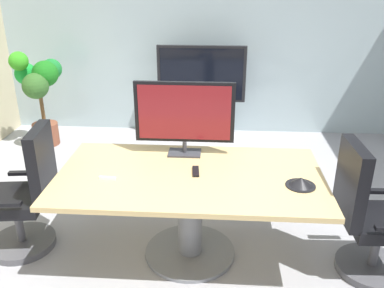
{
  "coord_description": "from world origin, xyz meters",
  "views": [
    {
      "loc": [
        0.14,
        -2.72,
        2.23
      ],
      "look_at": [
        -0.08,
        0.39,
        0.91
      ],
      "focal_mm": 38.48,
      "sensor_mm": 36.0,
      "label": 1
    }
  ],
  "objects_px": {
    "tv_monitor": "(184,114)",
    "potted_plant": "(39,88)",
    "office_chair_right": "(368,222)",
    "office_chair_left": "(26,200)",
    "conference_table": "(190,195)",
    "conference_phone": "(301,182)",
    "remote_control": "(196,171)",
    "wall_display_unit": "(201,108)"
  },
  "relations": [
    {
      "from": "tv_monitor",
      "to": "potted_plant",
      "type": "relative_size",
      "value": 0.65
    },
    {
      "from": "tv_monitor",
      "to": "potted_plant",
      "type": "distance_m",
      "value": 2.79
    },
    {
      "from": "office_chair_right",
      "to": "potted_plant",
      "type": "distance_m",
      "value": 4.24
    },
    {
      "from": "office_chair_left",
      "to": "tv_monitor",
      "type": "relative_size",
      "value": 1.3
    },
    {
      "from": "conference_table",
      "to": "conference_phone",
      "type": "distance_m",
      "value": 0.87
    },
    {
      "from": "tv_monitor",
      "to": "remote_control",
      "type": "xyz_separation_m",
      "value": [
        0.12,
        -0.36,
        -0.35
      ]
    },
    {
      "from": "potted_plant",
      "to": "office_chair_right",
      "type": "bearing_deg",
      "value": -33.84
    },
    {
      "from": "wall_display_unit",
      "to": "office_chair_left",
      "type": "bearing_deg",
      "value": -116.97
    },
    {
      "from": "office_chair_left",
      "to": "office_chair_right",
      "type": "height_order",
      "value": "same"
    },
    {
      "from": "wall_display_unit",
      "to": "conference_phone",
      "type": "distance_m",
      "value": 2.93
    },
    {
      "from": "conference_table",
      "to": "office_chair_left",
      "type": "distance_m",
      "value": 1.38
    },
    {
      "from": "office_chair_right",
      "to": "tv_monitor",
      "type": "bearing_deg",
      "value": 68.46
    },
    {
      "from": "office_chair_right",
      "to": "conference_phone",
      "type": "height_order",
      "value": "office_chair_right"
    },
    {
      "from": "wall_display_unit",
      "to": "conference_phone",
      "type": "bearing_deg",
      "value": -72.71
    },
    {
      "from": "conference_table",
      "to": "remote_control",
      "type": "relative_size",
      "value": 12.25
    },
    {
      "from": "tv_monitor",
      "to": "conference_table",
      "type": "bearing_deg",
      "value": -79.45
    },
    {
      "from": "office_chair_right",
      "to": "remote_control",
      "type": "height_order",
      "value": "office_chair_right"
    },
    {
      "from": "conference_table",
      "to": "tv_monitor",
      "type": "bearing_deg",
      "value": 100.55
    },
    {
      "from": "remote_control",
      "to": "potted_plant",
      "type": "bearing_deg",
      "value": 129.96
    },
    {
      "from": "conference_table",
      "to": "wall_display_unit",
      "type": "relative_size",
      "value": 1.59
    },
    {
      "from": "remote_control",
      "to": "wall_display_unit",
      "type": "bearing_deg",
      "value": 86.85
    },
    {
      "from": "conference_table",
      "to": "remote_control",
      "type": "height_order",
      "value": "remote_control"
    },
    {
      "from": "conference_table",
      "to": "potted_plant",
      "type": "height_order",
      "value": "potted_plant"
    },
    {
      "from": "wall_display_unit",
      "to": "conference_phone",
      "type": "relative_size",
      "value": 5.95
    },
    {
      "from": "conference_table",
      "to": "office_chair_left",
      "type": "relative_size",
      "value": 1.91
    },
    {
      "from": "conference_table",
      "to": "potted_plant",
      "type": "bearing_deg",
      "value": 133.81
    },
    {
      "from": "office_chair_right",
      "to": "wall_display_unit",
      "type": "bearing_deg",
      "value": 24.95
    },
    {
      "from": "tv_monitor",
      "to": "conference_phone",
      "type": "bearing_deg",
      "value": -30.13
    },
    {
      "from": "office_chair_right",
      "to": "conference_table",
      "type": "bearing_deg",
      "value": 82.95
    },
    {
      "from": "conference_phone",
      "to": "remote_control",
      "type": "distance_m",
      "value": 0.8
    },
    {
      "from": "office_chair_left",
      "to": "potted_plant",
      "type": "height_order",
      "value": "potted_plant"
    },
    {
      "from": "potted_plant",
      "to": "conference_phone",
      "type": "distance_m",
      "value": 3.8
    },
    {
      "from": "office_chair_right",
      "to": "wall_display_unit",
      "type": "xyz_separation_m",
      "value": [
        -1.4,
        2.77,
        -0.01
      ]
    },
    {
      "from": "conference_table",
      "to": "potted_plant",
      "type": "xyz_separation_m",
      "value": [
        -2.14,
        2.23,
        0.23
      ]
    },
    {
      "from": "tv_monitor",
      "to": "wall_display_unit",
      "type": "relative_size",
      "value": 0.64
    },
    {
      "from": "office_chair_right",
      "to": "tv_monitor",
      "type": "height_order",
      "value": "tv_monitor"
    },
    {
      "from": "office_chair_left",
      "to": "office_chair_right",
      "type": "xyz_separation_m",
      "value": [
        2.74,
        -0.14,
        0.0
      ]
    },
    {
      "from": "conference_table",
      "to": "tv_monitor",
      "type": "relative_size",
      "value": 2.48
    },
    {
      "from": "conference_table",
      "to": "remote_control",
      "type": "bearing_deg",
      "value": 35.91
    },
    {
      "from": "conference_table",
      "to": "conference_phone",
      "type": "relative_size",
      "value": 9.46
    },
    {
      "from": "conference_table",
      "to": "tv_monitor",
      "type": "xyz_separation_m",
      "value": [
        -0.07,
        0.39,
        0.55
      ]
    },
    {
      "from": "conference_table",
      "to": "wall_display_unit",
      "type": "bearing_deg",
      "value": 90.72
    }
  ]
}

